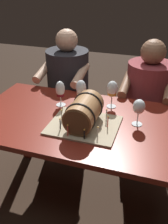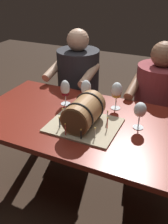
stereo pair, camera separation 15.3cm
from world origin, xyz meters
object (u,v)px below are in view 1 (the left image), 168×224
at_px(barrel_cake, 84,114).
at_px(person_seated_left, 68,95).
at_px(wine_glass_empty, 139,107).
at_px(wine_glass_white, 81,89).
at_px(wine_glass_amber, 112,90).
at_px(wine_glass_red, 60,90).
at_px(person_seated_right, 146,108).
at_px(dining_table, 82,133).

height_order(barrel_cake, person_seated_left, person_seated_left).
height_order(barrel_cake, wine_glass_empty, barrel_cake).
bearing_deg(wine_glass_white, wine_glass_amber, 6.88).
bearing_deg(wine_glass_red, wine_glass_white, 25.64).
relative_size(wine_glass_white, wine_glass_red, 1.00).
bearing_deg(person_seated_right, dining_table, -118.55).
distance_m(wine_glass_empty, wine_glass_amber, 0.28).
xyz_separation_m(wine_glass_white, wine_glass_red, (-0.13, -0.06, -0.00)).
bearing_deg(wine_glass_red, person_seated_left, 106.29).
bearing_deg(dining_table, person_seated_left, 118.55).
height_order(wine_glass_red, person_seated_right, person_seated_right).
bearing_deg(wine_glass_white, person_seated_right, 45.99).
bearing_deg(barrel_cake, person_seated_right, 66.20).
relative_size(dining_table, person_seated_right, 1.30).
bearing_deg(person_seated_left, wine_glass_amber, -40.33).
xyz_separation_m(barrel_cake, wine_glass_red, (-0.25, 0.22, 0.03)).
height_order(barrel_cake, person_seated_right, person_seated_right).
height_order(dining_table, wine_glass_red, wine_glass_red).
bearing_deg(wine_glass_amber, person_seated_left, 139.67).
bearing_deg(person_seated_right, wine_glass_white, -134.01).
xyz_separation_m(barrel_cake, wine_glass_amber, (0.10, 0.31, 0.05)).
bearing_deg(barrel_cake, dining_table, 118.44).
relative_size(wine_glass_amber, person_seated_right, 0.17).
distance_m(dining_table, wine_glass_white, 0.32).
xyz_separation_m(barrel_cake, wine_glass_white, (-0.11, 0.28, 0.03)).
relative_size(wine_glass_empty, person_seated_left, 0.15).
relative_size(barrel_cake, wine_glass_amber, 2.18).
distance_m(wine_glass_white, person_seated_left, 0.61).
bearing_deg(wine_glass_red, barrel_cake, -41.08).
bearing_deg(wine_glass_white, wine_glass_red, -154.36).
relative_size(dining_table, wine_glass_white, 7.92).
relative_size(barrel_cake, wine_glass_red, 2.31).
distance_m(barrel_cake, person_seated_left, 0.87).
height_order(wine_glass_white, wine_glass_empty, wine_glass_white).
distance_m(wine_glass_red, person_seated_right, 0.83).
xyz_separation_m(wine_glass_empty, wine_glass_amber, (-0.21, 0.18, 0.01)).
distance_m(dining_table, wine_glass_empty, 0.42).
bearing_deg(person_seated_right, barrel_cake, -113.80).
bearing_deg(dining_table, wine_glass_empty, 8.76).
bearing_deg(wine_glass_white, barrel_cake, -67.73).
bearing_deg(wine_glass_red, person_seated_right, 42.17).
bearing_deg(wine_glass_amber, dining_table, -120.96).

